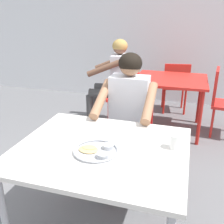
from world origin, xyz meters
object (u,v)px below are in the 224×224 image
at_px(table_foreground, 101,157).
at_px(thali_tray, 97,151).
at_px(chair_red_far, 175,84).
at_px(chair_foreground, 132,126).
at_px(chair_red_right, 223,99).
at_px(table_background_red, 171,85).
at_px(drinking_cup, 175,141).
at_px(diner_foreground, 127,111).
at_px(patron_background, 113,75).
at_px(chair_red_left, 128,94).

xyz_separation_m(table_foreground, thali_tray, (-0.01, -0.07, 0.08)).
bearing_deg(thali_tray, chair_red_far, 83.73).
bearing_deg(chair_foreground, chair_red_right, 50.91).
bearing_deg(table_background_red, thali_tray, -97.51).
distance_m(table_foreground, chair_red_right, 2.27).
distance_m(drinking_cup, chair_foreground, 0.95).
bearing_deg(chair_foreground, chair_red_far, 80.57).
bearing_deg(thali_tray, chair_red_right, 66.06).
height_order(thali_tray, diner_foreground, diner_foreground).
xyz_separation_m(chair_foreground, table_background_red, (0.27, 1.12, 0.15)).
distance_m(thali_tray, drinking_cup, 0.50).
bearing_deg(diner_foreground, table_foreground, -90.37).
bearing_deg(chair_red_far, patron_background, -139.94).
bearing_deg(diner_foreground, table_background_red, 78.78).
height_order(chair_red_left, chair_red_right, chair_red_right).
relative_size(table_background_red, chair_red_right, 1.05).
height_order(chair_foreground, diner_foreground, diner_foreground).
bearing_deg(patron_background, table_background_red, 0.58).
bearing_deg(table_foreground, thali_tray, -94.35).
bearing_deg(patron_background, chair_red_left, -6.09).
bearing_deg(chair_red_right, drinking_cup, -104.08).
bearing_deg(chair_foreground, table_background_red, 76.43).
distance_m(chair_red_left, chair_red_far, 0.93).
xyz_separation_m(drinking_cup, chair_foreground, (-0.45, 0.78, -0.29)).
xyz_separation_m(drinking_cup, chair_red_far, (-0.16, 2.58, -0.31)).
distance_m(chair_red_far, patron_background, 1.10).
bearing_deg(table_background_red, diner_foreground, -101.22).
xyz_separation_m(table_background_red, chair_red_left, (-0.57, -0.03, -0.17)).
height_order(table_background_red, chair_red_right, chair_red_right).
bearing_deg(chair_red_left, table_background_red, 3.20).
bearing_deg(chair_red_left, chair_red_far, 50.06).
bearing_deg(thali_tray, drinking_cup, 22.69).
distance_m(drinking_cup, chair_red_far, 2.61).
xyz_separation_m(thali_tray, patron_background, (-0.51, 2.09, -0.03)).
relative_size(chair_red_far, patron_background, 0.67).
bearing_deg(chair_red_left, chair_red_right, 3.29).
bearing_deg(patron_background, drinking_cup, -62.75).
relative_size(chair_foreground, table_background_red, 0.94).
height_order(table_foreground, chair_red_right, chair_red_right).
distance_m(thali_tray, diner_foreground, 0.75).
bearing_deg(thali_tray, patron_background, 103.87).
bearing_deg(diner_foreground, chair_foreground, 90.98).
xyz_separation_m(diner_foreground, chair_red_right, (0.94, 1.38, -0.23)).
relative_size(drinking_cup, chair_red_far, 0.12).
height_order(diner_foreground, chair_red_left, diner_foreground).
bearing_deg(chair_red_far, diner_foreground, -98.30).
xyz_separation_m(table_foreground, patron_background, (-0.52, 2.02, 0.06)).
bearing_deg(drinking_cup, diner_foreground, 128.81).
bearing_deg(table_background_red, chair_foreground, -103.57).
xyz_separation_m(table_background_red, chair_red_far, (0.03, 0.68, -0.16)).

